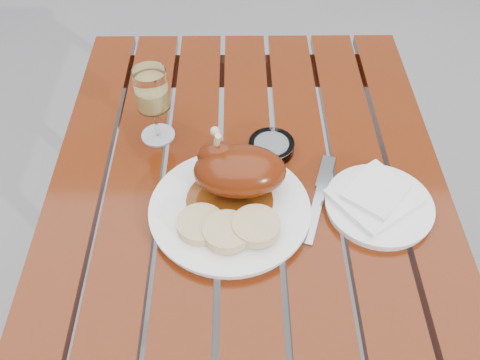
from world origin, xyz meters
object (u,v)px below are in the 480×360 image
(dinner_plate, at_px, (230,210))
(side_plate, at_px, (379,206))
(wine_glass, at_px, (154,105))
(ashtray, at_px, (271,147))
(table, at_px, (247,305))

(dinner_plate, distance_m, side_plate, 0.29)
(dinner_plate, height_order, side_plate, dinner_plate)
(wine_glass, height_order, side_plate, wine_glass)
(dinner_plate, relative_size, ashtray, 3.17)
(dinner_plate, distance_m, wine_glass, 0.28)
(table, xyz_separation_m, dinner_plate, (-0.04, -0.02, 0.38))
(ashtray, bearing_deg, table, -108.12)
(dinner_plate, height_order, ashtray, ashtray)
(table, relative_size, dinner_plate, 3.92)
(side_plate, relative_size, ashtray, 2.15)
(table, xyz_separation_m, side_plate, (0.25, -0.01, 0.38))
(wine_glass, bearing_deg, dinner_plate, -54.39)
(side_plate, xyz_separation_m, ashtray, (-0.20, 0.16, 0.00))
(side_plate, height_order, ashtray, ashtray)
(wine_glass, distance_m, side_plate, 0.50)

